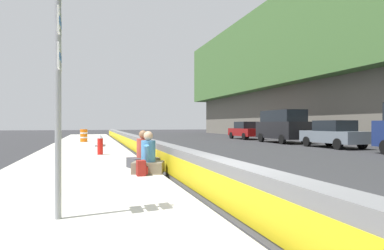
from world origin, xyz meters
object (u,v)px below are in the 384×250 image
object	(u,v)px
seated_person_foreground	(148,160)
construction_barrel	(84,136)
backpack	(141,168)
seated_person_middle	(143,156)
route_sign_post	(58,72)
parked_car_midline	(246,130)
fire_hydrant	(100,144)
parked_car_fourth	(282,126)
parked_car_third	(333,134)

from	to	relation	value
seated_person_foreground	construction_barrel	distance (m)	17.30
seated_person_foreground	backpack	world-z (taller)	seated_person_foreground
seated_person_middle	backpack	xyz separation A→B (m)	(-1.60, 0.28, -0.17)
seated_person_middle	construction_barrel	world-z (taller)	seated_person_middle
route_sign_post	parked_car_midline	distance (m)	28.71
fire_hydrant	parked_car_midline	xyz separation A→B (m)	(14.41, -14.04, 0.27)
backpack	parked_car_fourth	distance (m)	19.40
construction_barrel	parked_car_fourth	bearing A→B (deg)	-102.49
construction_barrel	parked_car_fourth	world-z (taller)	parked_car_fourth
fire_hydrant	parked_car_midline	world-z (taller)	parked_car_midline
parked_car_third	parked_car_midline	distance (m)	12.23
fire_hydrant	backpack	world-z (taller)	fire_hydrant
route_sign_post	backpack	bearing A→B (deg)	-24.99
fire_hydrant	parked_car_third	world-z (taller)	parked_car_third
parked_car_fourth	construction_barrel	bearing A→B (deg)	77.51
seated_person_foreground	backpack	xyz separation A→B (m)	(-0.42, 0.25, -0.17)
construction_barrel	parked_car_midline	xyz separation A→B (m)	(3.29, -14.98, 0.24)
seated_person_foreground	parked_car_midline	distance (m)	24.20
fire_hydrant	seated_person_foreground	distance (m)	6.17
fire_hydrant	parked_car_midline	bearing A→B (deg)	-44.27
fire_hydrant	construction_barrel	bearing A→B (deg)	4.81
construction_barrel	parked_car_fourth	xyz separation A→B (m)	(-3.30, -14.90, 0.73)
backpack	parked_car_third	world-z (taller)	parked_car_third
seated_person_foreground	backpack	bearing A→B (deg)	149.35
construction_barrel	parked_car_midline	size ratio (longest dim) A/B	0.21
route_sign_post	seated_person_foreground	distance (m)	4.83
construction_barrel	parked_car_third	size ratio (longest dim) A/B	0.21
seated_person_middle	parked_car_third	xyz separation A→B (m)	(7.07, -12.94, 0.36)
construction_barrel	parked_car_third	xyz separation A→B (m)	(-8.93, -15.05, 0.24)
parked_car_third	parked_car_midline	bearing A→B (deg)	0.35
construction_barrel	route_sign_post	bearing A→B (deg)	-179.65
route_sign_post	parked_car_fourth	size ratio (longest dim) A/B	0.70
parked_car_midline	route_sign_post	bearing A→B (deg)	148.82
seated_person_middle	parked_car_third	distance (m)	14.75
backpack	parked_car_midline	distance (m)	24.69
construction_barrel	seated_person_foreground	bearing A→B (deg)	-173.10
construction_barrel	backpack	bearing A→B (deg)	-174.07
backpack	parked_car_third	distance (m)	15.82
parked_car_third	fire_hydrant	bearing A→B (deg)	98.78
route_sign_post	construction_barrel	world-z (taller)	route_sign_post
seated_person_foreground	construction_barrel	bearing A→B (deg)	6.90
parked_car_third	parked_car_fourth	size ratio (longest dim) A/B	0.88
fire_hydrant	parked_car_fourth	bearing A→B (deg)	-60.77
seated_person_middle	parked_car_fourth	size ratio (longest dim) A/B	0.23
seated_person_foreground	construction_barrel	size ratio (longest dim) A/B	1.21
seated_person_foreground	construction_barrel	xyz separation A→B (m)	(17.18, 2.08, 0.12)
seated_person_foreground	parked_car_third	bearing A→B (deg)	-57.57
route_sign_post	parked_car_third	distance (m)	19.39
route_sign_post	parked_car_midline	size ratio (longest dim) A/B	0.80
backpack	parked_car_midline	xyz separation A→B (m)	(20.89, -13.15, 0.53)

